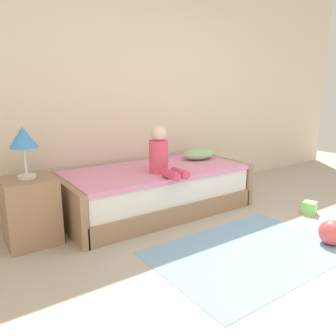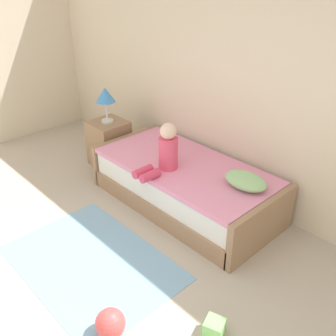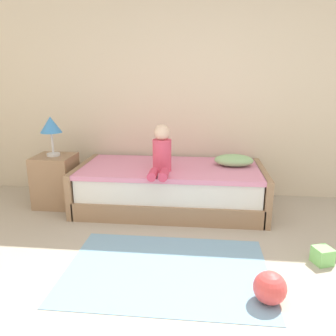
# 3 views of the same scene
# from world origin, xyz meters

# --- Properties ---
(wall_rear) EXTENTS (7.20, 0.10, 2.90)m
(wall_rear) POSITION_xyz_m (0.00, 2.60, 1.45)
(wall_rear) COLOR beige
(wall_rear) RESTS_ON ground
(bed) EXTENTS (2.11, 1.00, 0.50)m
(bed) POSITION_xyz_m (-0.53, 2.00, 0.25)
(bed) COLOR #997556
(bed) RESTS_ON ground
(nightstand) EXTENTS (0.44, 0.44, 0.60)m
(nightstand) POSITION_xyz_m (-1.88, 1.96, 0.30)
(nightstand) COLOR #997556
(nightstand) RESTS_ON ground
(table_lamp) EXTENTS (0.24, 0.24, 0.45)m
(table_lamp) POSITION_xyz_m (-1.88, 1.96, 0.94)
(table_lamp) COLOR silver
(table_lamp) RESTS_ON nightstand
(child_figure) EXTENTS (0.20, 0.51, 0.50)m
(child_figure) POSITION_xyz_m (-0.60, 1.77, 0.70)
(child_figure) COLOR #E04C6B
(child_figure) RESTS_ON bed
(pillow) EXTENTS (0.44, 0.30, 0.13)m
(pillow) POSITION_xyz_m (0.19, 2.10, 0.56)
(pillow) COLOR #99CC8C
(pillow) RESTS_ON bed
(toy_ball) EXTENTS (0.22, 0.22, 0.22)m
(toy_ball) POSITION_xyz_m (0.30, 0.39, 0.11)
(toy_ball) COLOR #E54C4C
(toy_ball) RESTS_ON ground
(area_rug) EXTENTS (1.60, 1.10, 0.01)m
(area_rug) POSITION_xyz_m (-0.43, 0.70, 0.00)
(area_rug) COLOR #7AA8CC
(area_rug) RESTS_ON ground
(toy_block) EXTENTS (0.18, 0.18, 0.14)m
(toy_block) POSITION_xyz_m (0.83, 0.93, 0.07)
(toy_block) COLOR #7FD872
(toy_block) RESTS_ON ground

